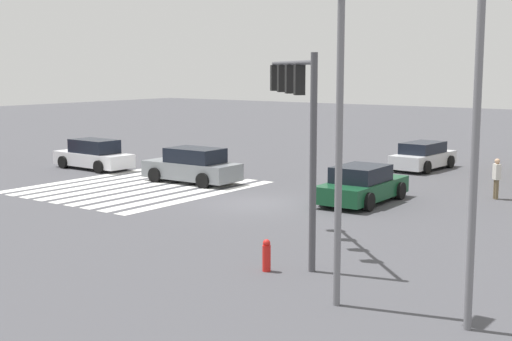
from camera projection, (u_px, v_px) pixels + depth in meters
ground_plane at (256, 203)px, 28.08m from camera, size 141.13×141.13×0.00m
crosswalk_markings at (139, 187)px, 31.88m from camera, size 9.48×8.20×0.01m
traffic_signal_mast at (295, 102)px, 20.33m from camera, size 4.23×4.23×5.69m
car_0 at (193, 166)px, 33.02m from camera, size 2.18×4.69×1.63m
car_1 at (94, 155)px, 37.44m from camera, size 2.04×4.76×1.57m
car_2 at (423, 156)px, 37.29m from camera, size 4.57×2.16×1.44m
car_4 at (362, 185)px, 28.14m from camera, size 4.78×2.27×1.49m
pedestrian at (497, 177)px, 28.84m from camera, size 0.42×0.40×1.66m
street_light_pole_a at (340, 109)px, 15.42m from camera, size 0.80×0.36×7.28m
street_light_pole_b at (479, 60)px, 13.78m from camera, size 0.80×0.36×9.25m
fire_hydrant at (267, 255)px, 18.65m from camera, size 0.22×0.22×0.86m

